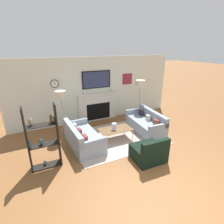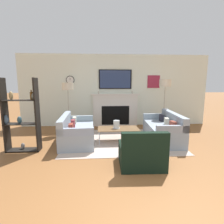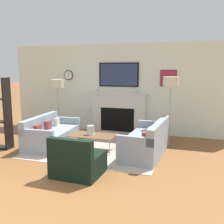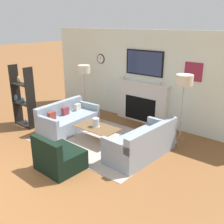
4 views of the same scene
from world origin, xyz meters
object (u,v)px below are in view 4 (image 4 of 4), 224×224
Objects in this scene: couch_right at (142,144)px; floor_lamp_left at (84,70)px; hurricane_candle at (96,123)px; coffee_table at (97,128)px; shelf_unit at (23,98)px; floor_lamp_right at (184,81)px; armchair at (59,158)px; couch_left at (68,120)px.

floor_lamp_left is (-2.88, 1.08, 1.21)m from couch_right.
couch_right is at bearing 1.80° from hurricane_candle.
coffee_table is 2.47m from shelf_unit.
coffee_table is at bearing -177.62° from couch_right.
armchair is at bearing -117.95° from floor_lamp_right.
couch_left is 1.99× the size of armchair.
couch_right is 1.09× the size of floor_lamp_left.
coffee_table is at bearing -36.03° from floor_lamp_left.
shelf_unit reaches higher than couch_left.
hurricane_candle is at bearing -36.59° from floor_lamp_left.
floor_lamp_left is at bearing 109.70° from couch_left.
floor_lamp_right reaches higher than armchair.
hurricane_candle is 2.37m from floor_lamp_right.
coffee_table is (-1.32, -0.05, 0.07)m from couch_right.
shelf_unit is (-1.19, -0.59, 0.58)m from couch_left.
armchair is at bearing -19.79° from shelf_unit.
floor_lamp_right reaches higher than couch_left.
armchair is 0.50× the size of shelf_unit.
floor_lamp_right is (0.39, 1.08, 1.32)m from couch_right.
floor_lamp_left is at bearing 64.13° from shelf_unit.
couch_left is at bearing -179.99° from couch_right.
floor_lamp_left is 3.27m from floor_lamp_right.
shelf_unit reaches higher than coffee_table.
floor_lamp_left is at bearing 143.97° from coffee_table.
hurricane_candle is (-0.36, 1.51, 0.22)m from armchair.
hurricane_candle is 0.13× the size of floor_lamp_left.
floor_lamp_right reaches higher than shelf_unit.
couch_right is 2.04× the size of armchair.
hurricane_candle is at bearing -147.50° from floor_lamp_right.
floor_lamp_right is (1.71, 1.13, 1.25)m from coffee_table.
couch_right is at bearing 57.08° from armchair.
hurricane_candle is (1.12, -0.04, 0.21)m from couch_left.
floor_lamp_left is (-1.87, 2.63, 1.24)m from armchair.
armchair is 1.54m from coffee_table.
shelf_unit is at bearing -167.20° from coffee_table.
couch_left is at bearing 177.84° from hurricane_candle.
couch_left is at bearing 133.63° from armchair.
armchair is 0.50× the size of floor_lamp_right.
armchair reaches higher than coffee_table.
hurricane_candle is 0.13× the size of floor_lamp_right.
couch_right is 1.58× the size of coffee_table.
shelf_unit is (-2.32, -0.55, 0.37)m from hurricane_candle.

